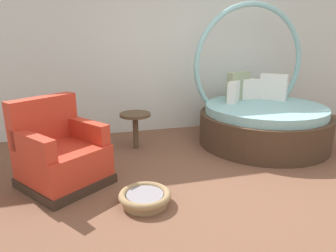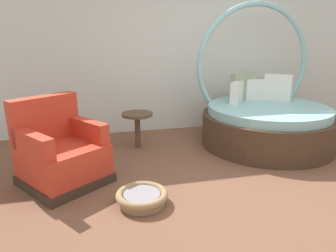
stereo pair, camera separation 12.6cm
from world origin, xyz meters
name	(u,v)px [view 1 (the left image)]	position (x,y,z in m)	size (l,w,h in m)	color
ground_plane	(251,191)	(0.00, 0.00, -0.01)	(8.00, 8.00, 0.02)	brown
back_wall	(180,48)	(0.00, 2.48, 1.37)	(8.00, 0.12, 2.73)	silver
round_daybed	(261,116)	(0.94, 1.37, 0.40)	(1.90, 1.90, 2.07)	#473323
red_armchair	(60,155)	(-1.92, 0.72, 0.33)	(1.11, 1.11, 0.94)	#38281E
pet_basket	(145,197)	(-1.13, 0.04, 0.07)	(0.51, 0.51, 0.13)	#9E7F56
side_table	(135,120)	(-0.94, 1.61, 0.43)	(0.44, 0.44, 0.52)	brown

